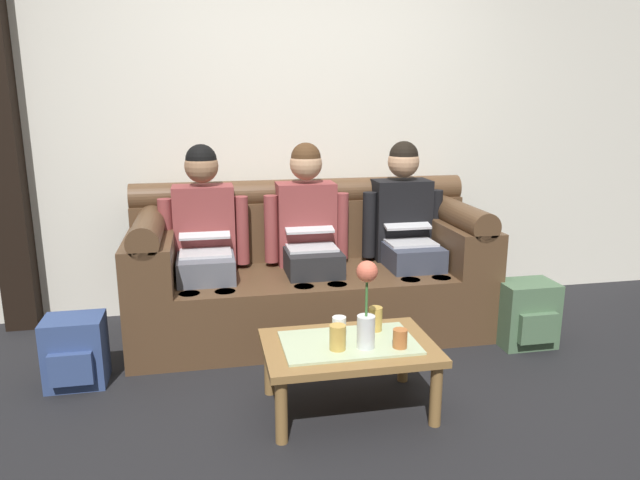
{
  "coord_description": "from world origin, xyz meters",
  "views": [
    {
      "loc": [
        -0.65,
        -2.43,
        1.49
      ],
      "look_at": [
        -0.01,
        0.77,
        0.7
      ],
      "focal_mm": 32.64,
      "sensor_mm": 36.0,
      "label": 1
    }
  ],
  "objects_px": {
    "person_middle": "(309,232)",
    "cup_near_right": "(400,338)",
    "backpack_right": "(526,314)",
    "person_right": "(406,227)",
    "backpack_left": "(75,352)",
    "couch": "(309,274)",
    "flower_vase": "(366,304)",
    "cup_near_left": "(338,337)",
    "coffee_table": "(349,352)",
    "cup_far_center": "(339,327)",
    "cup_far_left": "(375,319)",
    "person_left": "(205,236)"
  },
  "relations": [
    {
      "from": "backpack_left",
      "to": "flower_vase",
      "type": "bearing_deg",
      "value": -23.23
    },
    {
      "from": "flower_vase",
      "to": "cup_far_left",
      "type": "xyz_separation_m",
      "value": [
        0.1,
        0.19,
        -0.15
      ]
    },
    {
      "from": "person_middle",
      "to": "backpack_right",
      "type": "height_order",
      "value": "person_middle"
    },
    {
      "from": "couch",
      "to": "backpack_right",
      "type": "bearing_deg",
      "value": -23.23
    },
    {
      "from": "person_middle",
      "to": "cup_far_center",
      "type": "bearing_deg",
      "value": -91.83
    },
    {
      "from": "person_left",
      "to": "cup_far_center",
      "type": "xyz_separation_m",
      "value": [
        0.63,
        -1.0,
        -0.25
      ]
    },
    {
      "from": "couch",
      "to": "coffee_table",
      "type": "bearing_deg",
      "value": -90.0
    },
    {
      "from": "coffee_table",
      "to": "cup_far_left",
      "type": "bearing_deg",
      "value": 34.0
    },
    {
      "from": "person_right",
      "to": "cup_far_left",
      "type": "relative_size",
      "value": 10.01
    },
    {
      "from": "backpack_right",
      "to": "person_right",
      "type": "bearing_deg",
      "value": 138.29
    },
    {
      "from": "cup_far_center",
      "to": "backpack_left",
      "type": "height_order",
      "value": "cup_far_center"
    },
    {
      "from": "coffee_table",
      "to": "cup_far_center",
      "type": "xyz_separation_m",
      "value": [
        -0.03,
        0.07,
        0.11
      ]
    },
    {
      "from": "person_middle",
      "to": "cup_far_center",
      "type": "relative_size",
      "value": 12.18
    },
    {
      "from": "person_left",
      "to": "cup_far_center",
      "type": "height_order",
      "value": "person_left"
    },
    {
      "from": "person_right",
      "to": "cup_near_left",
      "type": "height_order",
      "value": "person_right"
    },
    {
      "from": "backpack_right",
      "to": "cup_far_left",
      "type": "bearing_deg",
      "value": -159.07
    },
    {
      "from": "person_right",
      "to": "cup_near_right",
      "type": "xyz_separation_m",
      "value": [
        -0.44,
        -1.18,
        -0.26
      ]
    },
    {
      "from": "person_right",
      "to": "cup_far_left",
      "type": "distance_m",
      "value": 1.11
    },
    {
      "from": "flower_vase",
      "to": "cup_near_left",
      "type": "xyz_separation_m",
      "value": [
        -0.13,
        0.0,
        -0.15
      ]
    },
    {
      "from": "cup_near_right",
      "to": "backpack_right",
      "type": "relative_size",
      "value": 0.22
    },
    {
      "from": "coffee_table",
      "to": "backpack_right",
      "type": "bearing_deg",
      "value": 22.81
    },
    {
      "from": "cup_near_left",
      "to": "couch",
      "type": "bearing_deg",
      "value": 86.33
    },
    {
      "from": "person_right",
      "to": "cup_near_right",
      "type": "bearing_deg",
      "value": -110.46
    },
    {
      "from": "flower_vase",
      "to": "backpack_left",
      "type": "height_order",
      "value": "flower_vase"
    },
    {
      "from": "backpack_left",
      "to": "backpack_right",
      "type": "relative_size",
      "value": 0.93
    },
    {
      "from": "backpack_left",
      "to": "backpack_right",
      "type": "distance_m",
      "value": 2.63
    },
    {
      "from": "backpack_right",
      "to": "cup_near_left",
      "type": "bearing_deg",
      "value": -155.59
    },
    {
      "from": "cup_far_center",
      "to": "backpack_right",
      "type": "height_order",
      "value": "cup_far_center"
    },
    {
      "from": "coffee_table",
      "to": "flower_vase",
      "type": "height_order",
      "value": "flower_vase"
    },
    {
      "from": "couch",
      "to": "cup_far_left",
      "type": "distance_m",
      "value": 0.98
    },
    {
      "from": "couch",
      "to": "person_right",
      "type": "relative_size",
      "value": 1.84
    },
    {
      "from": "cup_far_left",
      "to": "backpack_left",
      "type": "height_order",
      "value": "cup_far_left"
    },
    {
      "from": "coffee_table",
      "to": "cup_far_center",
      "type": "height_order",
      "value": "cup_far_center"
    },
    {
      "from": "couch",
      "to": "cup_near_right",
      "type": "xyz_separation_m",
      "value": [
        0.22,
        -1.19,
        0.03
      ]
    },
    {
      "from": "person_right",
      "to": "coffee_table",
      "type": "xyz_separation_m",
      "value": [
        -0.66,
        -1.07,
        -0.36
      ]
    },
    {
      "from": "person_right",
      "to": "cup_near_right",
      "type": "relative_size",
      "value": 13.64
    },
    {
      "from": "person_left",
      "to": "cup_far_left",
      "type": "bearing_deg",
      "value": -49.34
    },
    {
      "from": "person_right",
      "to": "backpack_left",
      "type": "relative_size",
      "value": 3.26
    },
    {
      "from": "coffee_table",
      "to": "backpack_left",
      "type": "height_order",
      "value": "backpack_left"
    },
    {
      "from": "cup_near_left",
      "to": "cup_near_right",
      "type": "xyz_separation_m",
      "value": [
        0.29,
        -0.04,
        -0.01
      ]
    },
    {
      "from": "cup_far_left",
      "to": "backpack_right",
      "type": "relative_size",
      "value": 0.3
    },
    {
      "from": "person_left",
      "to": "coffee_table",
      "type": "distance_m",
      "value": 1.31
    },
    {
      "from": "couch",
      "to": "cup_near_right",
      "type": "height_order",
      "value": "couch"
    },
    {
      "from": "couch",
      "to": "person_right",
      "type": "bearing_deg",
      "value": -0.33
    },
    {
      "from": "cup_near_right",
      "to": "backpack_right",
      "type": "bearing_deg",
      "value": 31.6
    },
    {
      "from": "cup_far_left",
      "to": "cup_far_center",
      "type": "bearing_deg",
      "value": -168.58
    },
    {
      "from": "person_right",
      "to": "cup_far_left",
      "type": "bearing_deg",
      "value": -117.28
    },
    {
      "from": "flower_vase",
      "to": "cup_near_left",
      "type": "height_order",
      "value": "flower_vase"
    },
    {
      "from": "coffee_table",
      "to": "cup_far_center",
      "type": "bearing_deg",
      "value": 114.1
    },
    {
      "from": "person_middle",
      "to": "cup_near_right",
      "type": "xyz_separation_m",
      "value": [
        0.22,
        -1.18,
        -0.26
      ]
    }
  ]
}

